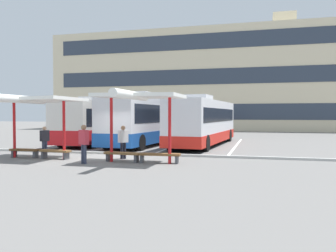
{
  "coord_description": "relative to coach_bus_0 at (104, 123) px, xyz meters",
  "views": [
    {
      "loc": [
        7.94,
        -17.07,
        2.21
      ],
      "look_at": [
        2.63,
        3.03,
        1.54
      ],
      "focal_mm": 37.65,
      "sensor_mm": 36.0,
      "label": 1
    }
  ],
  "objects": [
    {
      "name": "waiting_shelter_0",
      "position": [
        0.99,
        -9.97,
        1.29
      ],
      "size": [
        3.87,
        5.14,
        3.11
      ],
      "color": "red",
      "rests_on": "ground"
    },
    {
      "name": "bench_3",
      "position": [
        7.37,
        -9.82,
        -1.25
      ],
      "size": [
        1.95,
        0.55,
        0.45
      ],
      "color": "brown",
      "rests_on": "ground"
    },
    {
      "name": "lane_stripe_3",
      "position": [
        10.14,
        -0.11,
        -1.59
      ],
      "size": [
        0.16,
        14.0,
        0.01
      ],
      "primitive_type": "cube",
      "color": "white",
      "rests_on": "ground"
    },
    {
      "name": "bench_0",
      "position": [
        0.09,
        -9.59,
        -1.26
      ],
      "size": [
        1.57,
        0.47,
        0.45
      ],
      "color": "brown",
      "rests_on": "ground"
    },
    {
      "name": "lane_stripe_1",
      "position": [
        1.8,
        -0.11,
        -1.59
      ],
      "size": [
        0.16,
        14.0,
        0.01
      ],
      "primitive_type": "cube",
      "color": "white",
      "rests_on": "ground"
    },
    {
      "name": "coach_bus_2",
      "position": [
        7.86,
        0.01,
        0.05
      ],
      "size": [
        3.37,
        11.81,
        3.54
      ],
      "color": "silver",
      "rests_on": "ground"
    },
    {
      "name": "platform_kerb",
      "position": [
        3.89,
        -7.04,
        -1.53
      ],
      "size": [
        44.0,
        0.24,
        0.12
      ],
      "primitive_type": "cube",
      "color": "#ADADA8",
      "rests_on": "ground"
    },
    {
      "name": "coach_bus_0",
      "position": [
        0.0,
        0.0,
        0.0
      ],
      "size": [
        2.69,
        11.42,
        3.5
      ],
      "color": "silver",
      "rests_on": "ground"
    },
    {
      "name": "ground_plane",
      "position": [
        3.89,
        -8.08,
        -1.59
      ],
      "size": [
        160.0,
        160.0,
        0.0
      ],
      "primitive_type": "plane",
      "color": "slate"
    },
    {
      "name": "lane_stripe_2",
      "position": [
        5.97,
        -0.11,
        -1.59
      ],
      "size": [
        0.16,
        14.0,
        0.01
      ],
      "primitive_type": "cube",
      "color": "white",
      "rests_on": "ground"
    },
    {
      "name": "coach_bus_1",
      "position": [
        3.86,
        -0.24,
        0.16
      ],
      "size": [
        3.38,
        12.38,
        3.77
      ],
      "color": "silver",
      "rests_on": "ground"
    },
    {
      "name": "lane_stripe_0",
      "position": [
        -2.37,
        -0.11,
        -1.59
      ],
      "size": [
        0.16,
        14.0,
        0.01
      ],
      "primitive_type": "cube",
      "color": "white",
      "rests_on": "ground"
    },
    {
      "name": "waiting_passenger_1",
      "position": [
        4.13,
        -10.87,
        -0.57
      ],
      "size": [
        0.55,
        0.42,
        1.75
      ],
      "color": "#33384C",
      "rests_on": "ground"
    },
    {
      "name": "waiting_shelter_1",
      "position": [
        6.47,
        -10.16,
        1.39
      ],
      "size": [
        3.82,
        4.35,
        3.22
      ],
      "color": "red",
      "rests_on": "ground"
    },
    {
      "name": "bench_1",
      "position": [
        1.89,
        -9.64,
        -1.26
      ],
      "size": [
        1.69,
        0.59,
        0.45
      ],
      "color": "brown",
      "rests_on": "ground"
    },
    {
      "name": "waiting_passenger_2",
      "position": [
        5.2,
        -8.82,
        -0.64
      ],
      "size": [
        0.47,
        0.51,
        1.66
      ],
      "color": "black",
      "rests_on": "ground"
    },
    {
      "name": "terminal_building",
      "position": [
        3.92,
        29.27,
        5.46
      ],
      "size": [
        44.39,
        15.52,
        16.86
      ],
      "color": "beige",
      "rests_on": "ground"
    },
    {
      "name": "waiting_passenger_0",
      "position": [
        0.59,
        -8.61,
        -0.69
      ],
      "size": [
        0.4,
        0.51,
        1.58
      ],
      "color": "#33384C",
      "rests_on": "ground"
    },
    {
      "name": "bench_2",
      "position": [
        5.57,
        -9.83,
        -1.26
      ],
      "size": [
        1.78,
        0.55,
        0.45
      ],
      "color": "brown",
      "rests_on": "ground"
    }
  ]
}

